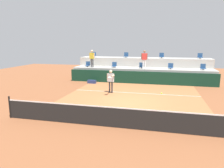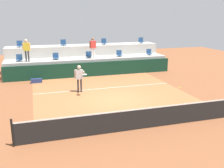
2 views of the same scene
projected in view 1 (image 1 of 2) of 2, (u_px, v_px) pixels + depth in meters
The scene contains 21 objects.
ground_plane at pixel (130, 102), 12.59m from camera, with size 40.00×40.00×0.00m, color brown.
court_inner_paint at pixel (132, 98), 13.54m from camera, with size 9.00×10.00×0.01m, color #A36038.
court_service_line at pixel (135, 93), 14.88m from camera, with size 9.00×0.06×0.00m, color silver.
tennis_net at pixel (116, 117), 8.67m from camera, with size 10.48×0.08×1.07m.
sponsor_backboard at pixel (140, 78), 18.21m from camera, with size 13.00×0.16×1.10m, color #0F3323.
seating_tier_lower at pixel (141, 75), 19.43m from camera, with size 13.00×1.80×1.25m, color #ADAAA3.
seating_tier_upper at pixel (143, 68), 21.07m from camera, with size 13.00×1.80×2.10m, color #ADAAA3.
stadium_chair_lower_far_left at pixel (88, 65), 20.41m from camera, with size 0.44×0.40×0.52m.
stadium_chair_lower_left at pixel (114, 65), 19.80m from camera, with size 0.44×0.40×0.52m.
stadium_chair_lower_center at pixel (142, 66), 19.20m from camera, with size 0.44×0.40×0.52m.
stadium_chair_lower_right at pixel (171, 67), 18.61m from camera, with size 0.44×0.40×0.52m.
stadium_chair_lower_far_right at pixel (203, 67), 17.99m from camera, with size 0.44×0.40×0.52m.
stadium_chair_upper_far_left at pixel (94, 55), 21.96m from camera, with size 0.44×0.40×0.52m.
stadium_chair_upper_left at pixel (126, 55), 21.16m from camera, with size 0.44×0.40×0.52m.
stadium_chair_upper_right at pixel (162, 56), 20.35m from camera, with size 0.44×0.40×0.52m.
stadium_chair_upper_far_right at pixel (200, 56), 19.54m from camera, with size 0.44×0.40×0.52m.
tennis_player at pixel (111, 79), 14.71m from camera, with size 0.60×1.23×1.68m.
spectator_leaning_on_rail at pixel (92, 57), 19.76m from camera, with size 0.58×0.28×1.67m.
spectator_in_white at pixel (144, 58), 18.62m from camera, with size 0.59×0.26×1.67m.
tennis_ball at pixel (162, 93), 8.60m from camera, with size 0.07×0.07×0.07m.
equipment_bag at pixel (92, 82), 18.45m from camera, with size 0.76×0.28×0.30m, color navy.
Camera 1 is at (1.75, -12.05, 3.54)m, focal length 33.00 mm.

